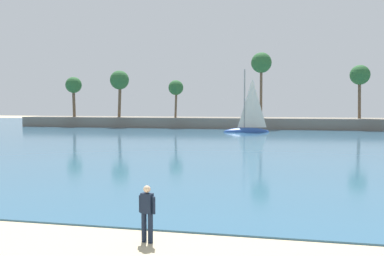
% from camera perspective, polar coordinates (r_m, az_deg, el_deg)
% --- Properties ---
extents(sea, '(220.00, 96.74, 0.06)m').
position_cam_1_polar(sea, '(60.86, 9.04, -0.53)').
color(sea, '#33607F').
rests_on(sea, ground).
extents(palm_headland, '(84.43, 6.21, 13.34)m').
position_cam_1_polar(palm_headland, '(69.09, 10.15, 2.02)').
color(palm_headland, slate).
rests_on(palm_headland, ground).
extents(person_at_waterline, '(0.53, 0.28, 1.67)m').
position_cam_1_polar(person_at_waterline, '(12.22, -6.23, -11.46)').
color(person_at_waterline, '#141E33').
rests_on(person_at_waterline, ground).
extents(sailboat_near_shore, '(6.92, 3.62, 9.61)m').
position_cam_1_polar(sailboat_near_shore, '(59.58, 7.70, 0.27)').
color(sailboat_near_shore, '#234793').
rests_on(sailboat_near_shore, sea).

